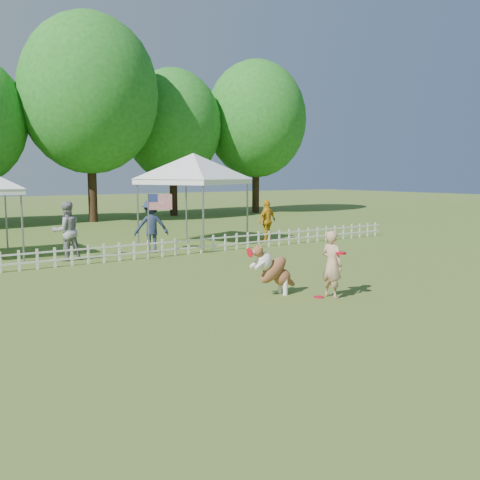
# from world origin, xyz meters

# --- Properties ---
(ground) EXTENTS (120.00, 120.00, 0.00)m
(ground) POSITION_xyz_m (0.00, 0.00, 0.00)
(ground) COLOR #456B22
(ground) RESTS_ON ground
(picket_fence) EXTENTS (22.00, 0.08, 0.60)m
(picket_fence) POSITION_xyz_m (0.00, 7.00, 0.30)
(picket_fence) COLOR white
(picket_fence) RESTS_ON ground
(handler) EXTENTS (0.39, 0.57, 1.50)m
(handler) POSITION_xyz_m (0.63, -0.43, 0.75)
(handler) COLOR tan
(handler) RESTS_ON ground
(dog) EXTENTS (1.17, 0.45, 1.18)m
(dog) POSITION_xyz_m (-0.28, 0.47, 0.59)
(dog) COLOR brown
(dog) RESTS_ON ground
(frisbee_on_turf) EXTENTS (0.27, 0.27, 0.02)m
(frisbee_on_turf) POSITION_xyz_m (0.41, -0.27, 0.01)
(frisbee_on_turf) COLOR red
(frisbee_on_turf) RESTS_ON ground
(canopy_tent_right) EXTENTS (4.40, 4.40, 3.46)m
(canopy_tent_right) POSITION_xyz_m (2.91, 9.46, 1.73)
(canopy_tent_right) COLOR white
(canopy_tent_right) RESTS_ON ground
(flag_pole) EXTENTS (0.82, 0.30, 2.15)m
(flag_pole) POSITION_xyz_m (-0.38, 6.70, 1.07)
(flag_pole) COLOR gray
(flag_pole) RESTS_ON ground
(spectator_a) EXTENTS (0.95, 0.76, 1.87)m
(spectator_a) POSITION_xyz_m (-2.54, 8.11, 0.94)
(spectator_a) COLOR gray
(spectator_a) RESTS_ON ground
(spectator_b) EXTENTS (1.35, 1.03, 1.84)m
(spectator_b) POSITION_xyz_m (0.45, 8.20, 0.92)
(spectator_b) COLOR #212C48
(spectator_b) RESTS_ON ground
(spectator_c) EXTENTS (1.06, 0.63, 1.69)m
(spectator_c) POSITION_xyz_m (5.59, 8.21, 0.85)
(spectator_c) COLOR gold
(spectator_c) RESTS_ON ground
(tree_center_right) EXTENTS (7.60, 7.60, 12.60)m
(tree_center_right) POSITION_xyz_m (3.00, 21.00, 6.30)
(tree_center_right) COLOR #21641C
(tree_center_right) RESTS_ON ground
(tree_right) EXTENTS (6.20, 6.20, 10.40)m
(tree_right) POSITION_xyz_m (9.00, 22.50, 5.20)
(tree_right) COLOR #21641C
(tree_right) RESTS_ON ground
(tree_far_right) EXTENTS (7.00, 7.00, 11.40)m
(tree_far_right) POSITION_xyz_m (15.00, 21.50, 5.70)
(tree_far_right) COLOR #21641C
(tree_far_right) RESTS_ON ground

